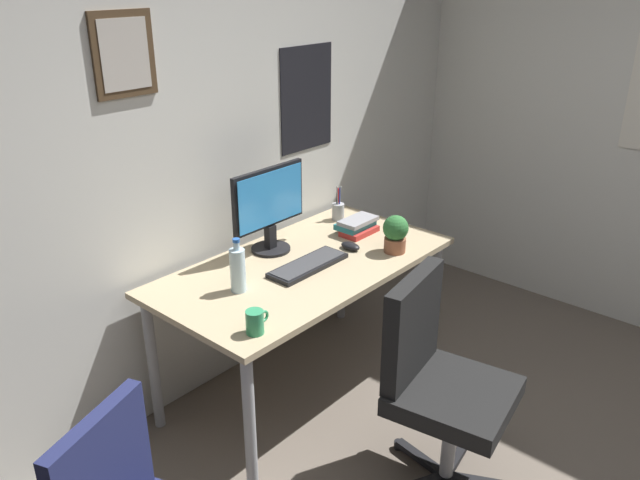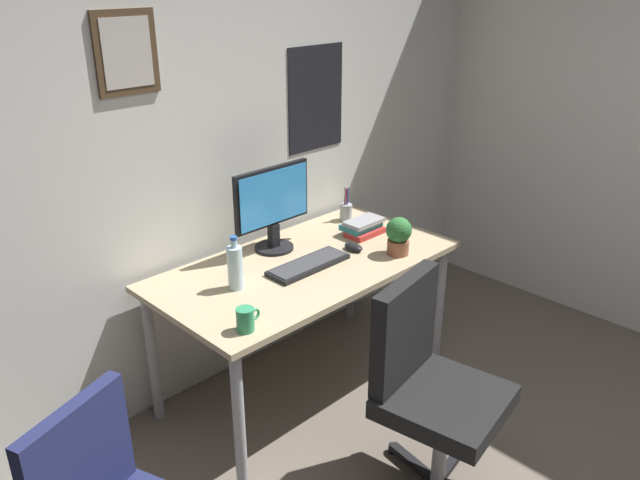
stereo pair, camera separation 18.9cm
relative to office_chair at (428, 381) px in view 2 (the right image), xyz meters
The scene contains 11 objects.
wall_back 1.53m from the office_chair, 97.15° to the left, with size 4.40×0.10×2.60m.
desk 0.86m from the office_chair, 81.98° to the left, with size 1.51×0.78×0.73m.
office_chair is the anchor object (origin of this frame).
monitor 1.17m from the office_chair, 83.86° to the left, with size 0.46×0.20×0.43m.
keyboard 0.83m from the office_chair, 83.41° to the left, with size 0.43×0.15×0.03m.
computer_mouse 0.90m from the office_chair, 63.16° to the left, with size 0.06×0.11×0.04m.
water_bottle 0.97m from the office_chair, 108.44° to the left, with size 0.07×0.07×0.25m.
coffee_mug_near 0.78m from the office_chair, 131.29° to the left, with size 0.11×0.07×0.10m.
potted_plant 0.84m from the office_chair, 48.65° to the left, with size 0.13×0.13×0.20m.
pen_cup 1.31m from the office_chair, 58.35° to the left, with size 0.07×0.07×0.20m.
book_stack_left 1.09m from the office_chair, 56.39° to the left, with size 0.22×0.16×0.08m.
Camera 2 is at (-1.64, -0.36, 2.07)m, focal length 35.56 mm.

